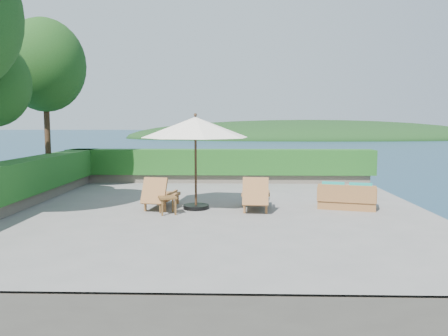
{
  "coord_description": "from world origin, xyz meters",
  "views": [
    {
      "loc": [
        0.65,
        -12.04,
        2.45
      ],
      "look_at": [
        0.3,
        0.8,
        1.1
      ],
      "focal_mm": 35.0,
      "sensor_mm": 36.0,
      "label": 1
    }
  ],
  "objects_px": {
    "lounge_left": "(160,195)",
    "side_table": "(168,200)",
    "lounge_right": "(256,196)",
    "patio_umbrella": "(195,128)",
    "wicker_loveseat": "(347,198)"
  },
  "relations": [
    {
      "from": "side_table",
      "to": "wicker_loveseat",
      "type": "height_order",
      "value": "wicker_loveseat"
    },
    {
      "from": "lounge_right",
      "to": "side_table",
      "type": "xyz_separation_m",
      "value": [
        -2.38,
        -0.62,
        -0.02
      ]
    },
    {
      "from": "patio_umbrella",
      "to": "wicker_loveseat",
      "type": "distance_m",
      "value": 4.72
    },
    {
      "from": "lounge_left",
      "to": "lounge_right",
      "type": "height_order",
      "value": "lounge_right"
    },
    {
      "from": "lounge_right",
      "to": "wicker_loveseat",
      "type": "height_order",
      "value": "lounge_right"
    },
    {
      "from": "lounge_left",
      "to": "side_table",
      "type": "xyz_separation_m",
      "value": [
        0.33,
        -0.78,
        -0.0
      ]
    },
    {
      "from": "lounge_left",
      "to": "side_table",
      "type": "bearing_deg",
      "value": -58.12
    },
    {
      "from": "lounge_left",
      "to": "side_table",
      "type": "distance_m",
      "value": 0.85
    },
    {
      "from": "lounge_left",
      "to": "lounge_right",
      "type": "bearing_deg",
      "value": 5.71
    },
    {
      "from": "patio_umbrella",
      "to": "lounge_left",
      "type": "xyz_separation_m",
      "value": [
        -1.02,
        0.04,
        -1.89
      ]
    },
    {
      "from": "patio_umbrella",
      "to": "lounge_right",
      "type": "bearing_deg",
      "value": -3.91
    },
    {
      "from": "side_table",
      "to": "lounge_left",
      "type": "bearing_deg",
      "value": 112.78
    },
    {
      "from": "lounge_right",
      "to": "wicker_loveseat",
      "type": "relative_size",
      "value": 0.99
    },
    {
      "from": "lounge_left",
      "to": "wicker_loveseat",
      "type": "height_order",
      "value": "lounge_left"
    },
    {
      "from": "patio_umbrella",
      "to": "lounge_right",
      "type": "height_order",
      "value": "patio_umbrella"
    }
  ]
}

